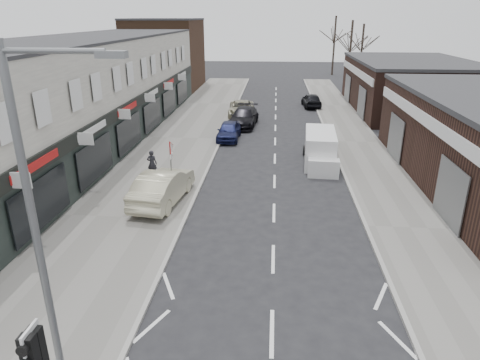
% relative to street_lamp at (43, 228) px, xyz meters
% --- Properties ---
extents(pavement_left, '(5.50, 64.00, 0.12)m').
position_rel_street_lamp_xyz_m(pavement_left, '(-2.22, 22.80, -4.56)').
color(pavement_left, slate).
rests_on(pavement_left, ground).
extents(pavement_right, '(3.50, 64.00, 0.12)m').
position_rel_street_lamp_xyz_m(pavement_right, '(10.28, 22.80, -4.56)').
color(pavement_right, slate).
rests_on(pavement_right, ground).
extents(shop_terrace_left, '(8.00, 41.00, 7.10)m').
position_rel_street_lamp_xyz_m(shop_terrace_left, '(-8.97, 20.30, -1.07)').
color(shop_terrace_left, silver).
rests_on(shop_terrace_left, ground).
extents(brick_block_far, '(8.00, 10.00, 8.00)m').
position_rel_street_lamp_xyz_m(brick_block_far, '(-8.97, 45.80, -0.62)').
color(brick_block_far, '#442C1D').
rests_on(brick_block_far, ground).
extents(right_unit_far, '(10.00, 16.00, 4.50)m').
position_rel_street_lamp_xyz_m(right_unit_far, '(17.03, 34.80, -2.37)').
color(right_unit_far, '#331D17').
rests_on(right_unit_far, ground).
extents(tree_far_a, '(3.60, 3.60, 8.00)m').
position_rel_street_lamp_xyz_m(tree_far_a, '(13.53, 48.80, -4.62)').
color(tree_far_a, '#382D26').
rests_on(tree_far_a, ground).
extents(tree_far_b, '(3.60, 3.60, 7.50)m').
position_rel_street_lamp_xyz_m(tree_far_b, '(16.03, 54.80, -4.62)').
color(tree_far_b, '#382D26').
rests_on(tree_far_b, ground).
extents(tree_far_c, '(3.60, 3.60, 8.50)m').
position_rel_street_lamp_xyz_m(tree_far_c, '(13.03, 60.80, -4.62)').
color(tree_far_c, '#382D26').
rests_on(tree_far_c, ground).
extents(street_lamp, '(2.23, 0.22, 8.00)m').
position_rel_street_lamp_xyz_m(street_lamp, '(0.00, 0.00, 0.00)').
color(street_lamp, slate).
rests_on(street_lamp, pavement_left).
extents(warning_sign, '(0.12, 0.80, 2.70)m').
position_rel_street_lamp_xyz_m(warning_sign, '(-0.63, 12.80, -2.42)').
color(warning_sign, slate).
rests_on(warning_sign, pavement_left).
extents(white_van, '(2.03, 5.11, 1.95)m').
position_rel_street_lamp_xyz_m(white_van, '(7.23, 18.04, -3.70)').
color(white_van, white).
rests_on(white_van, ground).
extents(sedan_on_pavement, '(2.26, 4.96, 1.58)m').
position_rel_street_lamp_xyz_m(sedan_on_pavement, '(-0.77, 11.36, -3.71)').
color(sedan_on_pavement, beige).
rests_on(sedan_on_pavement, pavement_left).
extents(pedestrian, '(0.56, 0.37, 1.51)m').
position_rel_street_lamp_xyz_m(pedestrian, '(-2.21, 14.69, -3.74)').
color(pedestrian, black).
rests_on(pedestrian, pavement_left).
extents(parked_car_left_a, '(1.61, 3.85, 1.30)m').
position_rel_street_lamp_xyz_m(parked_car_left_a, '(1.14, 23.06, -3.97)').
color(parked_car_left_a, '#14193F').
rests_on(parked_car_left_a, ground).
extents(parked_car_left_b, '(2.44, 5.17, 1.46)m').
position_rel_street_lamp_xyz_m(parked_car_left_b, '(1.92, 27.30, -3.89)').
color(parked_car_left_b, black).
rests_on(parked_car_left_b, ground).
extents(parked_car_left_c, '(2.49, 4.97, 1.35)m').
position_rel_street_lamp_xyz_m(parked_car_left_c, '(1.45, 30.87, -3.94)').
color(parked_car_left_c, '#9E9A7E').
rests_on(parked_car_left_c, ground).
extents(parked_car_right_a, '(1.73, 4.45, 1.44)m').
position_rel_street_lamp_xyz_m(parked_car_right_a, '(7.67, 20.83, -3.90)').
color(parked_car_right_a, white).
rests_on(parked_car_right_a, ground).
extents(parked_car_right_b, '(1.94, 4.12, 1.36)m').
position_rel_street_lamp_xyz_m(parked_car_right_b, '(8.03, 35.60, -3.94)').
color(parked_car_right_b, black).
rests_on(parked_car_right_b, ground).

